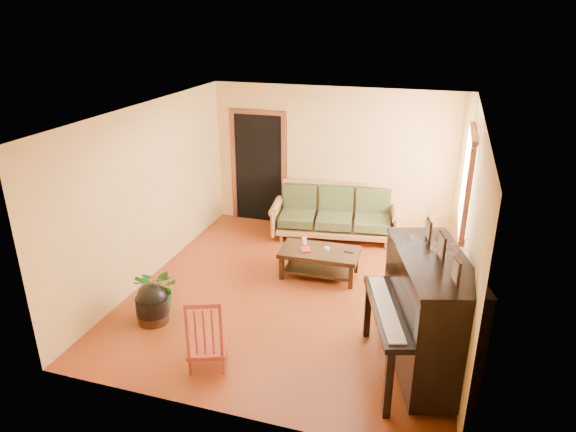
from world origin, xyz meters
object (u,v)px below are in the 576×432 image
(ceramic_crock, at_px, (434,238))
(coffee_table, at_px, (320,263))
(sofa, at_px, (335,213))
(footstool, at_px, (153,308))
(armchair, at_px, (415,288))
(potted_plant, at_px, (160,290))
(piano, at_px, (428,317))
(red_chair, at_px, (206,330))

(ceramic_crock, bearing_deg, coffee_table, -133.80)
(coffee_table, distance_m, ceramic_crock, 2.37)
(sofa, distance_m, footstool, 3.72)
(armchair, xyz_separation_m, ceramic_crock, (0.17, 2.34, -0.26))
(sofa, bearing_deg, ceramic_crock, -0.05)
(footstool, relative_size, ceramic_crock, 1.84)
(coffee_table, height_order, potted_plant, potted_plant)
(piano, xyz_separation_m, footstool, (-3.42, -0.01, -0.51))
(armchair, bearing_deg, footstool, -146.78)
(armchair, distance_m, ceramic_crock, 2.36)
(red_chair, bearing_deg, armchair, 19.57)
(piano, relative_size, footstool, 3.78)
(armchair, relative_size, ceramic_crock, 3.22)
(sofa, height_order, potted_plant, sofa)
(sofa, distance_m, armchair, 2.61)
(sofa, bearing_deg, piano, -70.47)
(red_chair, bearing_deg, potted_plant, 122.76)
(footstool, height_order, red_chair, red_chair)
(armchair, distance_m, potted_plant, 3.40)
(coffee_table, xyz_separation_m, footstool, (-1.77, -1.85, -0.01))
(piano, bearing_deg, red_chair, 176.88)
(armchair, xyz_separation_m, piano, (0.19, -1.21, 0.34))
(coffee_table, xyz_separation_m, potted_plant, (-1.79, -1.63, 0.12))
(armchair, bearing_deg, coffee_table, 169.08)
(sofa, height_order, armchair, sofa)
(piano, height_order, potted_plant, piano)
(red_chair, height_order, ceramic_crock, red_chair)
(red_chair, bearing_deg, footstool, 130.82)
(sofa, distance_m, potted_plant, 3.52)
(armchair, distance_m, red_chair, 2.83)
(potted_plant, bearing_deg, piano, -3.65)
(potted_plant, bearing_deg, ceramic_crock, 44.21)
(red_chair, relative_size, potted_plant, 1.35)
(sofa, relative_size, potted_plant, 3.24)
(coffee_table, xyz_separation_m, armchair, (1.46, -0.64, 0.16))
(red_chair, height_order, potted_plant, red_chair)
(armchair, relative_size, red_chair, 0.82)
(sofa, xyz_separation_m, coffee_table, (0.09, -1.46, -0.25))
(piano, distance_m, ceramic_crock, 3.60)
(armchair, relative_size, piano, 0.46)
(sofa, xyz_separation_m, footstool, (-1.69, -3.31, -0.27))
(footstool, xyz_separation_m, potted_plant, (-0.02, 0.23, 0.13))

